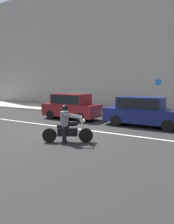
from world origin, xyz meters
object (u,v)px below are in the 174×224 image
at_px(motorcycle_with_rider_gray, 67,127).
at_px(parked_sedan_navy, 143,111).
at_px(parked_hatchback_maroon, 71,106).
at_px(street_sign_post, 158,93).

distance_m(motorcycle_with_rider_gray, parked_sedan_navy, 5.39).
bearing_deg(parked_hatchback_maroon, street_sign_post, 46.43).
bearing_deg(motorcycle_with_rider_gray, parked_sedan_navy, 70.35).
xyz_separation_m(parked_hatchback_maroon, parked_sedan_navy, (5.06, 0.10, -0.05)).
distance_m(parked_hatchback_maroon, parked_sedan_navy, 5.06).
bearing_deg(parked_sedan_navy, motorcycle_with_rider_gray, -109.65).
bearing_deg(motorcycle_with_rider_gray, parked_hatchback_maroon, 123.22).
relative_size(motorcycle_with_rider_gray, parked_sedan_navy, 0.41).
bearing_deg(street_sign_post, parked_sedan_navy, -87.60).
distance_m(parked_sedan_navy, street_sign_post, 5.09).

